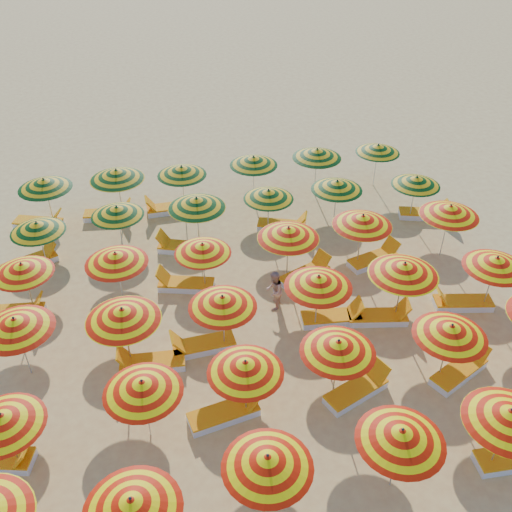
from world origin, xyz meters
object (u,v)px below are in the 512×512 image
umbrella_3 (401,436)px  umbrella_10 (451,331)px  lounger_17 (182,247)px  lounger_19 (424,214)px  lounger_11 (461,303)px  lounger_14 (305,274)px  umbrella_19 (116,258)px  lounger_10 (379,317)px  lounger_20 (39,223)px  umbrella_30 (44,184)px  lounger_4 (225,413)px  umbrella_32 (182,171)px  umbrella_14 (222,302)px  umbrella_35 (378,149)px  lounger_8 (202,345)px  umbrella_1 (132,505)px  umbrella_6 (2,420)px  umbrella_34 (317,153)px  umbrella_24 (37,227)px  umbrella_4 (510,416)px  lounger_12 (16,312)px  umbrella_21 (288,233)px  umbrella_7 (142,387)px  lounger_22 (169,208)px  lounger_6 (460,371)px  umbrella_13 (123,314)px  umbrella_17 (496,263)px  lounger_13 (185,284)px  umbrella_20 (203,248)px  umbrella_28 (337,185)px  lounger_7 (151,363)px  umbrella_12 (15,324)px  umbrella_23 (450,211)px  umbrella_29 (416,181)px  lounger_16 (32,262)px  lounger_18 (283,226)px  umbrella_33 (254,161)px  lounger_15 (374,259)px  lounger_21 (109,215)px  umbrella_31 (117,175)px  umbrella_25 (117,211)px  umbrella_2 (268,462)px  umbrella_26 (197,203)px  umbrella_27 (269,194)px  beachgoer_b (274,291)px  umbrella_16 (404,269)px  lounger_9 (333,318)px

umbrella_3 → umbrella_10: size_ratio=0.99×
lounger_17 → lounger_19: (8.98, 0.09, 0.00)m
lounger_11 → lounger_14: 4.76m
umbrella_19 → lounger_10: (7.16, -2.50, -1.54)m
lounger_20 → umbrella_30: bearing=12.5°
lounger_4 → umbrella_32: bearing=78.5°
umbrella_14 → umbrella_35: bearing=45.3°
umbrella_30 → lounger_8: bearing=-60.2°
umbrella_19 → umbrella_1: bearing=-90.0°
umbrella_6 → umbrella_34: umbrella_34 is taller
umbrella_24 → umbrella_4: bearing=-44.8°
umbrella_10 → lounger_12: 12.08m
umbrella_4 → umbrella_21: umbrella_21 is taller
umbrella_4 → umbrella_7: (-7.26, 2.61, -0.09)m
lounger_22 → umbrella_32: bearing=176.1°
umbrella_30 → lounger_6: size_ratio=1.08×
umbrella_13 → umbrella_32: bearing=72.1°
umbrella_17 → lounger_13: 9.16m
umbrella_4 → umbrella_24: umbrella_4 is taller
umbrella_20 → lounger_19: 9.00m
umbrella_10 → umbrella_28: bearing=91.4°
lounger_6 → lounger_11: size_ratio=1.00×
lounger_7 → lounger_10: same height
umbrella_12 → umbrella_23: umbrella_23 is taller
umbrella_29 → lounger_11: size_ratio=1.05×
lounger_10 → lounger_16: 11.24m
lounger_14 → lounger_18: 2.91m
lounger_14 → umbrella_33: bearing=72.5°
umbrella_14 → lounger_13: size_ratio=1.05×
umbrella_32 → lounger_15: 7.52m
umbrella_12 → lounger_21: (2.21, 7.30, -1.59)m
umbrella_14 → umbrella_33: bearing=71.1°
umbrella_31 → lounger_6: size_ratio=1.37×
umbrella_29 → lounger_16: size_ratio=1.05×
umbrella_25 → lounger_6: umbrella_25 is taller
lounger_4 → lounger_16: 9.02m
lounger_11 → lounger_21: same height
umbrella_14 → umbrella_31: size_ratio=0.77×
umbrella_2 → umbrella_34: size_ratio=1.05×
umbrella_28 → umbrella_29: bearing=-4.9°
umbrella_7 → umbrella_14: size_ratio=0.99×
umbrella_26 → lounger_22: bearing=106.5°
umbrella_27 → lounger_14: (0.53, -2.73, -1.45)m
lounger_16 → lounger_7: bearing=-81.0°
umbrella_19 → lounger_21: bearing=93.2°
lounger_18 → beachgoer_b: size_ratio=1.43×
umbrella_33 → umbrella_16: bearing=-72.1°
umbrella_28 → umbrella_34: 2.38m
umbrella_2 → lounger_9: 6.30m
beachgoer_b → umbrella_12: bearing=-56.4°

